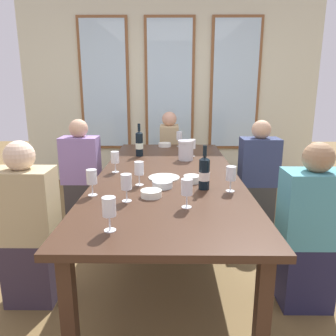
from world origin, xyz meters
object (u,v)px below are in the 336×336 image
(wine_glass_1, at_px, (192,145))
(wine_glass_8, at_px, (139,169))
(wine_glass_6, at_px, (92,178))
(seated_person_4, at_px, (169,156))
(tasting_bowl_1, at_px, (192,179))
(seated_person_0, at_px, (82,175))
(seated_person_1, at_px, (258,177))
(wine_glass_2, at_px, (115,158))
(seated_person_2, at_px, (28,229))
(seated_person_3, at_px, (310,232))
(metal_pitcher, at_px, (186,150))
(wine_bottle_1, at_px, (139,144))
(wine_bottle_0, at_px, (204,173))
(wine_glass_4, at_px, (231,174))
(wine_glass_5, at_px, (139,138))
(wine_glass_7, at_px, (187,188))
(wine_glass_9, at_px, (126,183))
(white_plate_0, at_px, (164,178))
(wine_glass_0, at_px, (179,136))
(dining_table, at_px, (168,180))
(tasting_bowl_0, at_px, (151,194))
(wine_glass_3, at_px, (109,208))
(tasting_bowl_3, at_px, (165,145))
(tasting_bowl_2, at_px, (162,184))

(wine_glass_1, bearing_deg, wine_glass_8, -113.75)
(wine_glass_6, height_order, seated_person_4, seated_person_4)
(wine_glass_1, bearing_deg, tasting_bowl_1, -93.60)
(seated_person_0, distance_m, seated_person_1, 1.83)
(wine_glass_2, distance_m, seated_person_2, 0.87)
(seated_person_3, bearing_deg, metal_pitcher, 123.04)
(wine_bottle_1, xyz_separation_m, wine_glass_1, (0.54, -0.01, -0.01))
(wine_bottle_0, height_order, wine_glass_4, wine_bottle_0)
(seated_person_2, relative_size, seated_person_4, 1.00)
(wine_glass_4, xyz_separation_m, wine_glass_5, (-0.77, 1.61, -0.00))
(wine_glass_2, relative_size, wine_glass_5, 1.00)
(wine_glass_5, relative_size, wine_glass_7, 1.00)
(wine_glass_4, relative_size, wine_glass_9, 1.00)
(white_plate_0, height_order, wine_glass_0, wine_glass_0)
(white_plate_0, height_order, metal_pitcher, metal_pitcher)
(white_plate_0, xyz_separation_m, wine_glass_7, (0.15, -0.62, 0.11))
(wine_glass_0, relative_size, wine_glass_2, 1.00)
(dining_table, relative_size, seated_person_4, 2.42)
(dining_table, bearing_deg, seated_person_0, 142.24)
(tasting_bowl_0, relative_size, wine_glass_1, 0.78)
(wine_glass_9, relative_size, seated_person_2, 0.16)
(wine_glass_5, distance_m, wine_glass_6, 1.71)
(wine_glass_2, bearing_deg, wine_glass_4, -29.96)
(seated_person_1, bearing_deg, wine_glass_7, -119.39)
(wine_glass_6, xyz_separation_m, wine_glass_9, (0.24, -0.11, -0.00))
(tasting_bowl_1, bearing_deg, seated_person_1, 50.79)
(metal_pitcher, height_order, wine_bottle_1, wine_bottle_1)
(wine_glass_6, bearing_deg, wine_glass_0, 71.28)
(white_plate_0, distance_m, seated_person_2, 1.03)
(wine_glass_4, bearing_deg, dining_table, 132.15)
(wine_glass_1, height_order, seated_person_3, seated_person_3)
(wine_glass_3, relative_size, wine_glass_4, 1.00)
(wine_glass_3, bearing_deg, wine_glass_1, 73.79)
(seated_person_2, bearing_deg, tasting_bowl_1, 18.15)
(wine_glass_6, relative_size, seated_person_1, 0.16)
(tasting_bowl_3, distance_m, wine_glass_9, 1.90)
(wine_bottle_0, relative_size, tasting_bowl_0, 2.25)
(wine_glass_6, bearing_deg, seated_person_2, -172.44)
(tasting_bowl_3, height_order, wine_glass_6, wine_glass_6)
(wine_glass_5, bearing_deg, tasting_bowl_1, -69.50)
(tasting_bowl_1, bearing_deg, wine_glass_1, 86.40)
(wine_glass_9, distance_m, seated_person_3, 1.21)
(white_plate_0, distance_m, wine_glass_6, 0.63)
(wine_glass_1, bearing_deg, wine_glass_4, -80.58)
(wine_glass_0, bearing_deg, seated_person_1, -36.49)
(wine_bottle_1, height_order, tasting_bowl_0, wine_bottle_1)
(wine_glass_7, distance_m, seated_person_4, 2.50)
(tasting_bowl_2, height_order, wine_glass_2, wine_glass_2)
(seated_person_0, bearing_deg, seated_person_3, -36.69)
(wine_bottle_1, xyz_separation_m, tasting_bowl_3, (0.25, 0.53, -0.11))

